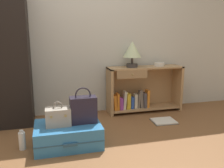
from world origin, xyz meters
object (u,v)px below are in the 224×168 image
bowl (159,64)px  train_case (58,116)px  bottle (22,141)px  open_book_on_floor (164,121)px  suitcase_large (68,134)px  table_lamp (132,51)px  bookshelf (141,90)px  handbag (83,109)px

bowl → train_case: (-1.59, -0.90, -0.39)m
bowl → bottle: bearing=-156.0°
open_book_on_floor → suitcase_large: bearing=-164.6°
table_lamp → train_case: (-1.15, -0.90, -0.61)m
open_book_on_floor → bookshelf: bearing=104.5°
handbag → suitcase_large: bearing=-178.2°
train_case → open_book_on_floor: 1.53m
suitcase_large → bowl: bearing=30.9°
suitcase_large → train_case: 0.24m
suitcase_large → open_book_on_floor: suitcase_large is taller
bookshelf → bottle: size_ratio=5.42×
handbag → bowl: bearing=34.0°
table_lamp → bookshelf: bearing=3.8°
table_lamp → bottle: table_lamp is taller
suitcase_large → open_book_on_floor: bearing=15.4°
handbag → bookshelf: bearing=41.2°
suitcase_large → bottle: bearing=178.3°
train_case → bookshelf: bearing=34.9°
bookshelf → bottle: 1.92m
open_book_on_floor → bottle: bearing=-168.9°
suitcase_large → handbag: handbag is taller
train_case → handbag: 0.28m
bookshelf → open_book_on_floor: bearing=-75.5°
bowl → bottle: bowl is taller
bowl → bottle: size_ratio=0.74×
suitcase_large → handbag: (0.18, 0.01, 0.27)m
handbag → open_book_on_floor: 1.28m
table_lamp → train_case: size_ratio=1.46×
bookshelf → table_lamp: bearing=-176.2°
bowl → bottle: 2.25m
bottle → open_book_on_floor: (1.83, 0.36, -0.09)m
bookshelf → suitcase_large: 1.52m
train_case → bottle: bearing=177.5°
train_case → open_book_on_floor: train_case is taller
train_case → open_book_on_floor: (1.44, 0.37, -0.33)m
handbag → bottle: size_ratio=1.86×
open_book_on_floor → handbag: bearing=-162.6°
table_lamp → train_case: bearing=-141.9°
bowl → handbag: bearing=-146.0°
bottle → table_lamp: bearing=30.0°
bottle → bookshelf: bearing=27.9°
handbag → bottle: handbag is taller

